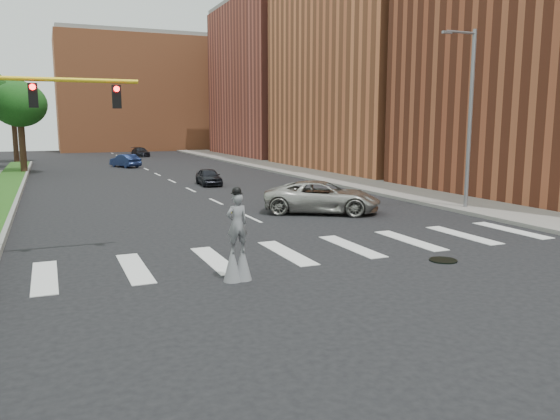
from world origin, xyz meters
The scene contains 16 objects.
ground_plane centered at (0.00, 0.00, 0.00)m, with size 160.00×160.00×0.00m, color black.
median_curb centered at (-10.45, 20.00, 0.14)m, with size 0.20×60.00×0.28m, color gray.
sidewalk_right centered at (12.50, 25.00, 0.09)m, with size 5.00×90.00×0.18m, color slate.
manhole centered at (3.00, -2.00, 0.02)m, with size 0.90×0.90×0.04m, color black.
building_mid centered at (22.00, 30.00, 12.00)m, with size 16.00×22.00×24.00m, color #C56A3E.
building_far centered at (22.00, 54.00, 10.00)m, with size 16.00×22.00×20.00m, color #A24B3C.
building_backdrop centered at (6.00, 78.00, 9.00)m, with size 26.00×14.00×18.00m, color #C56A3E.
streetlight centered at (10.90, 6.00, 4.90)m, with size 2.05×0.20×9.00m.
traffic_signal centered at (-9.78, 3.00, 4.15)m, with size 5.30×0.23×6.20m.
stilt_performer centered at (-3.90, -1.50, 1.04)m, with size 0.84×0.54×2.70m.
suv_crossing centered at (3.80, 8.14, 0.80)m, with size 2.64×5.74×1.59m, color #AAA8A1.
car_near centered at (1.88, 22.22, 0.61)m, with size 1.43×3.56×1.21m, color black.
car_mid centered at (-1.56, 41.04, 0.66)m, with size 1.40×4.03×1.33m, color navy.
car_far centered at (2.66, 58.58, 0.60)m, with size 1.68×4.14×1.20m, color black.
tree_6 centered at (-10.70, 36.81, 5.95)m, with size 4.54×4.54×7.95m.
tree_7 centered at (-12.02, 53.07, 7.01)m, with size 5.46×5.46×9.38m.
Camera 1 is at (-8.68, -15.86, 4.46)m, focal length 35.00 mm.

